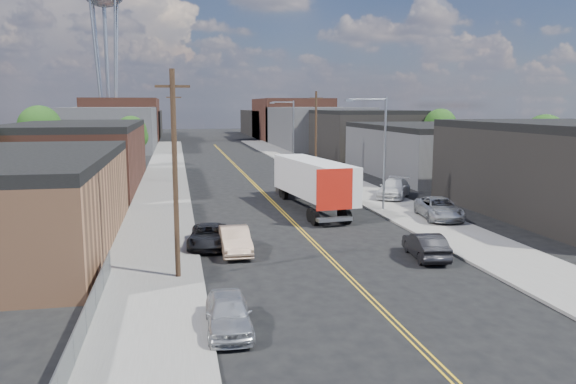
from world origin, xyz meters
name	(u,v)px	position (x,y,z in m)	size (l,w,h in m)	color
ground	(237,167)	(0.00, 60.00, 0.00)	(260.00, 260.00, 0.00)	black
centerline	(251,181)	(0.00, 45.00, 0.01)	(0.32, 120.00, 0.01)	gold
sidewalk_left	(164,182)	(-9.50, 45.00, 0.07)	(5.00, 140.00, 0.15)	slate
sidewalk_right	(333,178)	(9.50, 45.00, 0.07)	(5.00, 140.00, 0.15)	slate
warehouse_tan	(5,202)	(-18.00, 18.00, 2.80)	(12.00, 22.00, 5.60)	#936244
warehouse_brown	(79,155)	(-18.00, 44.00, 3.30)	(12.00, 26.00, 6.60)	#4C281E
industrial_right_b	(431,150)	(22.00, 46.00, 3.05)	(14.00, 24.00, 6.10)	#323234
industrial_right_c	(361,133)	(22.00, 72.00, 3.80)	(14.00, 22.00, 7.60)	black
skyline_left_a	(112,129)	(-20.00, 95.00, 4.00)	(16.00, 30.00, 8.00)	#323234
skyline_right_a	(316,127)	(20.00, 95.00, 4.00)	(16.00, 30.00, 8.00)	#323234
skyline_left_b	(123,120)	(-20.00, 120.00, 5.00)	(16.00, 26.00, 10.00)	#4C281E
skyline_right_b	(291,119)	(20.00, 120.00, 5.00)	(16.00, 26.00, 10.00)	#4C281E
skyline_left_c	(130,124)	(-20.00, 140.00, 3.50)	(16.00, 40.00, 7.00)	black
skyline_right_c	(277,123)	(20.00, 140.00, 3.50)	(16.00, 40.00, 7.00)	black
streetlight_near	(380,144)	(7.60, 25.00, 5.33)	(3.39, 0.25, 9.00)	gray
streetlight_far	(291,127)	(7.60, 60.00, 5.33)	(3.39, 0.25, 9.00)	gray
utility_pole_left_near	(175,174)	(-8.20, 10.00, 5.14)	(1.60, 0.26, 10.00)	black
utility_pole_left_far	(175,136)	(-8.20, 45.00, 5.14)	(1.60, 0.26, 10.00)	black
utility_pole_right	(316,133)	(8.20, 48.00, 5.14)	(1.60, 0.26, 10.00)	black
chainlink_fence	(86,321)	(-11.50, 3.50, 0.66)	(0.05, 16.00, 1.22)	slate
tree_left_mid	(40,130)	(-23.94, 55.00, 5.48)	(5.10, 5.04, 8.37)	black
tree_left_far	(132,134)	(-13.94, 62.00, 4.57)	(4.35, 4.20, 6.97)	black
tree_right_near	(545,139)	(30.06, 36.00, 4.87)	(4.60, 4.48, 7.44)	black
tree_right_far	(440,127)	(30.06, 60.00, 5.18)	(4.85, 4.76, 7.91)	black
semi_truck	(309,180)	(2.46, 27.50, 2.32)	(4.19, 15.82, 4.07)	silver
car_left_a	(228,313)	(-6.40, 3.13, 0.71)	(1.67, 4.14, 1.41)	#ACAEB1
car_left_b	(235,240)	(-5.00, 14.27, 0.75)	(1.59, 4.55, 1.50)	#9F8068
car_left_c	(208,236)	(-6.40, 16.00, 0.67)	(2.21, 4.79, 1.33)	black
car_right_oncoming	(426,246)	(5.17, 11.14, 0.72)	(1.52, 4.36, 1.44)	black
car_right_lot_a	(439,208)	(10.58, 20.50, 0.92)	(2.56, 5.54, 1.54)	#A0A2A5
car_right_lot_b	(394,188)	(11.00, 30.27, 0.97)	(2.31, 5.69, 1.65)	silver
car_right_lot_c	(324,171)	(8.26, 44.52, 0.95)	(1.89, 4.69, 1.60)	black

